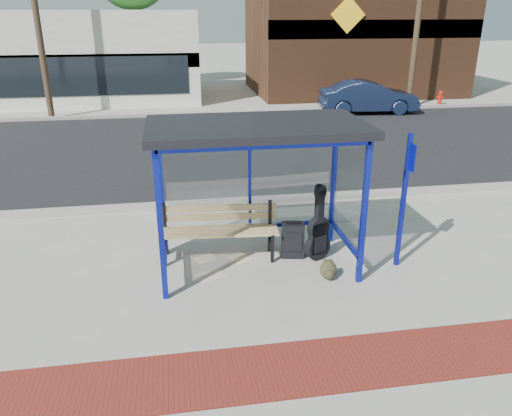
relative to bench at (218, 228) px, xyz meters
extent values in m
plane|color=#B2ADA0|center=(0.59, -0.47, -0.54)|extent=(120.00, 120.00, 0.00)
cube|color=maroon|center=(0.59, -3.07, -0.54)|extent=(60.00, 1.00, 0.01)
cube|color=gray|center=(0.59, 2.43, -0.48)|extent=(60.00, 0.25, 0.12)
cube|color=black|center=(0.59, 7.53, -0.54)|extent=(60.00, 10.00, 0.00)
cube|color=gray|center=(0.59, 12.63, -0.48)|extent=(60.00, 0.25, 0.12)
cube|color=#B2ADA0|center=(0.59, 14.53, -0.54)|extent=(60.00, 4.00, 0.01)
cube|color=#0E1A9E|center=(-0.91, -1.22, 0.61)|extent=(0.08, 0.08, 2.30)
cube|color=#0E1A9E|center=(2.09, -1.22, 0.61)|extent=(0.08, 0.08, 2.30)
cube|color=#0E1A9E|center=(-0.91, 0.28, 0.61)|extent=(0.08, 0.08, 2.30)
cube|color=#0E1A9E|center=(2.09, 0.28, 0.61)|extent=(0.08, 0.08, 2.30)
cube|color=#0E1A9E|center=(0.59, 0.28, 1.72)|extent=(3.00, 0.08, 0.08)
cube|color=#0E1A9E|center=(0.59, -1.22, 1.72)|extent=(3.00, 0.08, 0.08)
cube|color=#0E1A9E|center=(-0.91, -0.47, 1.72)|extent=(0.08, 1.50, 0.08)
cube|color=#0E1A9E|center=(2.09, -0.47, 1.72)|extent=(0.08, 1.50, 0.08)
cube|color=#0E1A9E|center=(0.59, 0.28, -0.14)|extent=(3.00, 0.08, 0.06)
cube|color=#0E1A9E|center=(-0.91, -0.47, -0.14)|extent=(0.08, 1.50, 0.06)
cube|color=#0E1A9E|center=(2.09, -0.47, -0.14)|extent=(0.08, 1.50, 0.06)
cube|color=#0E1A9E|center=(0.59, 0.28, 0.81)|extent=(0.05, 0.05, 1.90)
cube|color=silver|center=(0.59, 0.28, 0.77)|extent=(2.84, 0.01, 1.82)
cube|color=silver|center=(-0.91, -0.47, 0.77)|extent=(0.02, 1.34, 1.82)
cube|color=silver|center=(2.09, -0.47, 0.77)|extent=(0.02, 1.34, 1.82)
cube|color=black|center=(0.59, -0.47, 1.82)|extent=(3.30, 1.80, 0.12)
cube|color=#59331E|center=(8.59, 18.03, 2.66)|extent=(10.00, 7.00, 6.40)
cube|color=black|center=(8.59, 14.58, 2.66)|extent=(10.00, 0.10, 0.80)
cube|color=yellow|center=(7.09, 14.48, 3.26)|extent=(1.56, 0.06, 1.56)
cylinder|color=#4C3826|center=(-2.41, 21.53, 1.96)|extent=(0.36, 0.36, 5.00)
cylinder|color=#4C3826|center=(13.09, 21.53, 1.96)|extent=(0.36, 0.36, 5.00)
cylinder|color=#4C3826|center=(-5.41, 12.93, 3.46)|extent=(0.24, 0.24, 8.00)
cylinder|color=#4C3826|center=(9.59, 12.93, 3.46)|extent=(0.24, 0.24, 8.00)
cube|color=black|center=(-0.92, -0.21, -0.29)|extent=(0.06, 0.06, 0.51)
cube|color=black|center=(-0.89, 0.22, -0.06)|extent=(0.06, 0.06, 0.96)
cube|color=black|center=(-0.91, 0.01, -0.29)|extent=(0.09, 0.46, 0.06)
cube|color=black|center=(0.88, -0.36, -0.29)|extent=(0.06, 0.06, 0.51)
cube|color=black|center=(0.91, 0.07, -0.06)|extent=(0.06, 0.06, 0.96)
cube|color=black|center=(0.89, -0.14, -0.29)|extent=(0.09, 0.46, 0.06)
cube|color=tan|center=(-0.02, -0.26, -0.04)|extent=(2.03, 0.27, 0.04)
cube|color=tan|center=(-0.01, -0.13, -0.04)|extent=(2.03, 0.27, 0.04)
cube|color=tan|center=(0.00, -0.01, -0.04)|extent=(2.03, 0.27, 0.04)
cube|color=tan|center=(0.01, 0.12, -0.04)|extent=(2.03, 0.27, 0.04)
cube|color=tan|center=(0.01, 0.16, 0.13)|extent=(2.03, 0.20, 0.11)
cube|color=tan|center=(0.01, 0.16, 0.29)|extent=(2.03, 0.20, 0.11)
cylinder|color=black|center=(1.66, -0.38, -0.31)|extent=(0.48, 0.30, 0.47)
cylinder|color=black|center=(1.66, -0.38, 0.05)|extent=(0.41, 0.27, 0.39)
cube|color=black|center=(1.66, -0.38, -0.13)|extent=(0.36, 0.25, 0.55)
cube|color=black|center=(1.66, -0.38, 0.43)|extent=(0.16, 0.15, 0.55)
cube|color=black|center=(1.66, -0.38, 0.67)|extent=(0.20, 0.17, 0.11)
cube|color=black|center=(1.26, -0.21, -0.23)|extent=(0.42, 0.31, 0.60)
cylinder|color=black|center=(1.12, -0.19, -0.52)|extent=(0.09, 0.23, 0.05)
cylinder|color=black|center=(1.40, -0.24, -0.52)|extent=(0.09, 0.23, 0.05)
cube|color=black|center=(1.26, -0.21, 0.10)|extent=(0.25, 0.09, 0.04)
cube|color=black|center=(1.24, -0.34, -0.21)|extent=(0.30, 0.07, 0.33)
ellipsoid|color=#2F2E1A|center=(1.65, -1.05, -0.39)|extent=(0.29, 0.22, 0.32)
ellipsoid|color=#2F2E1A|center=(1.64, -1.15, -0.43)|extent=(0.16, 0.12, 0.16)
cube|color=#2F2E1A|center=(1.65, -1.04, -0.24)|extent=(0.09, 0.04, 0.03)
cube|color=#0D1693|center=(2.92, -0.79, 0.58)|extent=(0.07, 0.07, 2.25)
cube|color=#0D1693|center=(2.96, -0.79, 1.33)|extent=(0.03, 0.28, 0.42)
cube|color=white|center=(-0.25, -0.07, -0.54)|extent=(0.44, 0.40, 0.01)
cube|color=white|center=(-0.20, -0.66, -0.54)|extent=(0.51, 0.46, 0.01)
cube|color=white|center=(0.35, -0.15, -0.54)|extent=(0.44, 0.47, 0.01)
imported|color=#16223F|center=(7.33, 11.97, 0.11)|extent=(4.07, 1.67, 1.31)
cylinder|color=red|center=(11.18, 13.14, -0.28)|extent=(0.18, 0.18, 0.54)
sphere|color=red|center=(11.18, 13.14, 0.02)|extent=(0.20, 0.20, 0.20)
cylinder|color=red|center=(11.18, 13.14, -0.19)|extent=(0.30, 0.20, 0.09)
camera|label=1|loc=(-0.62, -7.76, 3.44)|focal=35.00mm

